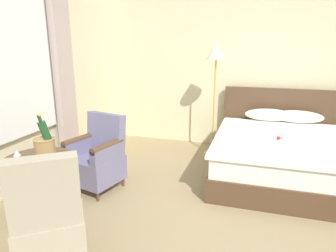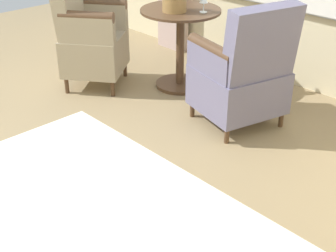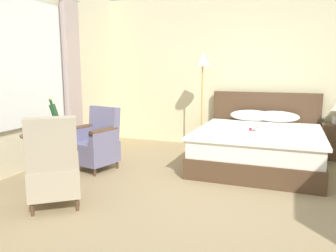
{
  "view_description": "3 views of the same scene",
  "coord_description": "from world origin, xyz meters",
  "px_view_note": "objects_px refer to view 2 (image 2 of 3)",
  "views": [
    {
      "loc": [
        -0.13,
        -2.61,
        1.77
      ],
      "look_at": [
        -1.12,
        0.61,
        0.85
      ],
      "focal_mm": 32.0,
      "sensor_mm": 36.0,
      "label": 1
    },
    {
      "loc": [
        0.52,
        2.37,
        1.69
      ],
      "look_at": [
        -0.84,
        0.93,
        0.6
      ],
      "focal_mm": 50.0,
      "sensor_mm": 36.0,
      "label": 2
    },
    {
      "loc": [
        0.69,
        -3.62,
        1.48
      ],
      "look_at": [
        -0.96,
        0.76,
        0.68
      ],
      "focal_mm": 35.0,
      "sensor_mm": 36.0,
      "label": 3
    }
  ],
  "objects_px": {
    "armchair_facing_bed": "(89,35)",
    "armchair_by_window": "(243,74)",
    "side_table_round": "(180,41)",
    "wine_glass_near_bucket": "(204,0)"
  },
  "relations": [
    {
      "from": "wine_glass_near_bucket",
      "to": "armchair_facing_bed",
      "type": "relative_size",
      "value": 0.14
    },
    {
      "from": "side_table_round",
      "to": "armchair_facing_bed",
      "type": "height_order",
      "value": "armchair_facing_bed"
    },
    {
      "from": "armchair_by_window",
      "to": "armchair_facing_bed",
      "type": "bearing_deg",
      "value": -75.34
    },
    {
      "from": "side_table_round",
      "to": "armchair_by_window",
      "type": "xyz_separation_m",
      "value": [
        0.17,
        0.81,
        -0.01
      ]
    },
    {
      "from": "side_table_round",
      "to": "armchair_facing_bed",
      "type": "distance_m",
      "value": 0.78
    },
    {
      "from": "side_table_round",
      "to": "armchair_facing_bed",
      "type": "relative_size",
      "value": 0.67
    },
    {
      "from": "armchair_by_window",
      "to": "side_table_round",
      "type": "bearing_deg",
      "value": -102.16
    },
    {
      "from": "side_table_round",
      "to": "armchair_by_window",
      "type": "distance_m",
      "value": 0.83
    },
    {
      "from": "wine_glass_near_bucket",
      "to": "armchair_facing_bed",
      "type": "distance_m",
      "value": 1.02
    },
    {
      "from": "armchair_facing_bed",
      "to": "armchair_by_window",
      "type": "bearing_deg",
      "value": 104.66
    }
  ]
}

